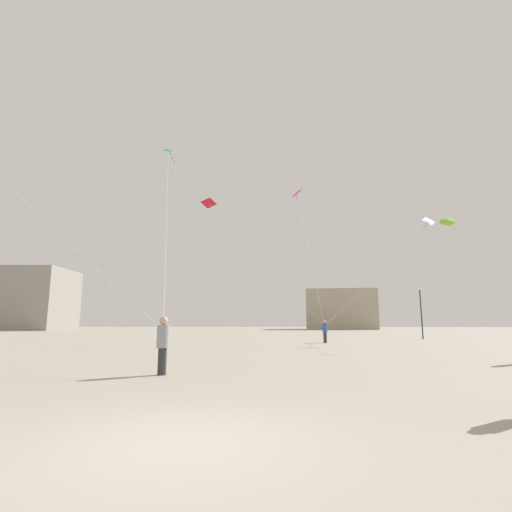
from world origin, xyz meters
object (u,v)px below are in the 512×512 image
Objects in this scene: person_in_grey at (163,343)px; kite_crimson_delta at (211,206)px; kite_magenta_delta at (297,195)px; building_left_hall at (20,299)px; kite_lime_diamond at (446,222)px; lamppost_east at (421,304)px; building_centre_hall at (339,310)px; kite_emerald_diamond at (169,154)px; kite_violet_delta at (426,224)px; person_in_blue at (325,330)px.

kite_crimson_delta is at bearing -170.90° from person_in_grey.
kite_magenta_delta is 72.92m from building_left_hall.
kite_lime_diamond reaches higher than lamppost_east.
kite_crimson_delta is 65.83m from building_centre_hall.
lamppost_east is (17.66, 27.27, 2.46)m from person_in_grey.
kite_crimson_delta reaches higher than kite_emerald_diamond.
kite_crimson_delta is (-3.13, 26.22, 12.43)m from person_in_grey.
person_in_grey is 29.18m from kite_crimson_delta.
building_centre_hall is (2.92, 66.50, -5.08)m from kite_violet_delta.
lamppost_east is at bearing 149.36° from person_in_grey.
lamppost_east is (2.66, 13.09, -4.85)m from kite_lime_diamond.
kite_violet_delta is at bearing 154.50° from person_in_blue.
building_centre_hall is (11.95, 68.05, 3.84)m from person_in_blue.
kite_magenta_delta is 0.69× the size of building_left_hall.
kite_violet_delta is at bearing 144.49° from person_in_grey.
kite_crimson_delta is 23.08m from lamppost_east.
kite_lime_diamond is 0.47× the size of building_centre_hall.
kite_emerald_diamond is 0.61× the size of building_centre_hall.
person_in_grey is 0.12× the size of kite_magenta_delta.
kite_emerald_diamond is (-2.82, 9.31, 10.48)m from person_in_grey.
building_left_hall is (-49.63, 44.65, -6.76)m from kite_crimson_delta.
kite_crimson_delta is at bearing -177.11° from lamppost_east.
kite_magenta_delta is 18.13m from kite_lime_diamond.
building_left_hall is 73.93m from building_centre_hall.
building_centre_hall is at bearing 74.25° from kite_emerald_diamond.
building_left_hall reaches higher than person_in_grey.
kite_crimson_delta reaches higher than lamppost_east.
kite_crimson_delta is 17.02m from kite_emerald_diamond.
kite_magenta_delta reaches higher than kite_emerald_diamond.
building_centre_hall reaches higher than kite_lime_diamond.
lamppost_east is (20.47, 17.96, -8.02)m from kite_emerald_diamond.
kite_violet_delta reaches higher than kite_lime_diamond.
building_left_hall reaches higher than kite_lime_diamond.
kite_magenta_delta is (5.78, 28.22, 14.12)m from person_in_grey.
kite_lime_diamond is at bearing -100.91° from kite_violet_delta.
lamppost_east is at bearing -4.58° from kite_magenta_delta.
kite_emerald_diamond is 0.51× the size of building_left_hall.
kite_magenta_delta is at bearing 170.72° from person_in_grey.
kite_emerald_diamond is 22.49m from kite_violet_delta.
person_in_blue is at bearing -99.96° from building_centre_hall.
lamppost_east is at bearing 78.50° from kite_lime_diamond.
kite_magenta_delta is (8.91, 2.00, 1.70)m from kite_crimson_delta.
kite_lime_diamond is 88.36m from building_left_hall.
building_left_hall is at bearing -75.81° from person_in_blue.
person_in_blue is 79.24m from building_left_hall.
kite_lime_diamond is 0.40× the size of building_left_hall.
kite_violet_delta is 0.56× the size of building_centre_hall.
kite_emerald_diamond is 81.55m from building_centre_hall.
building_left_hall is (-49.94, 61.56, -4.81)m from kite_emerald_diamond.
person_in_blue is 17.76m from kite_emerald_diamond.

